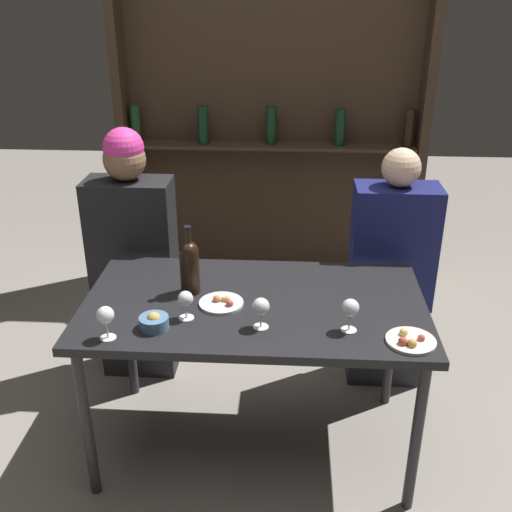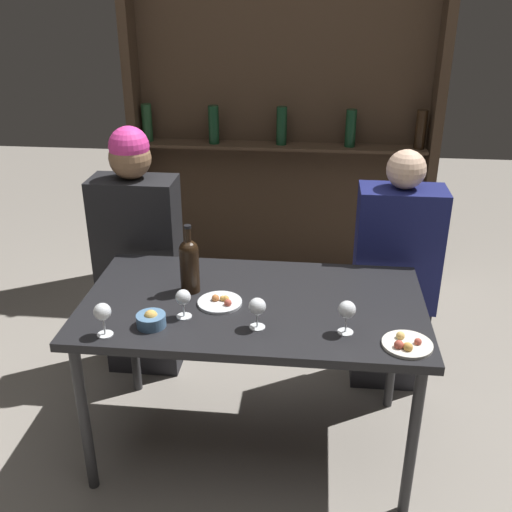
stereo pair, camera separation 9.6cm
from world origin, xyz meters
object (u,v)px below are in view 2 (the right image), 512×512
(wine_glass_0, at_px, (183,298))
(snack_bowl, at_px, (151,320))
(wine_glass_1, at_px, (347,311))
(wine_glass_2, at_px, (103,313))
(seated_person_right, at_px, (394,281))
(wine_glass_3, at_px, (257,308))
(food_plate_0, at_px, (220,302))
(food_plate_1, at_px, (407,344))
(wine_bottle, at_px, (189,263))
(seated_person_left, at_px, (139,259))

(wine_glass_0, relative_size, snack_bowl, 1.05)
(wine_glass_0, distance_m, wine_glass_1, 0.63)
(wine_glass_2, bearing_deg, wine_glass_0, 31.00)
(snack_bowl, xyz_separation_m, seated_person_right, (1.01, 0.79, -0.19))
(wine_glass_1, distance_m, wine_glass_3, 0.33)
(wine_glass_1, distance_m, food_plate_0, 0.53)
(wine_glass_3, relative_size, food_plate_1, 0.68)
(wine_bottle, relative_size, seated_person_right, 0.24)
(wine_glass_1, bearing_deg, food_plate_1, -18.62)
(wine_bottle, bearing_deg, wine_glass_3, -40.34)
(wine_glass_2, xyz_separation_m, seated_person_right, (1.16, 0.87, -0.25))
(wine_glass_0, bearing_deg, wine_glass_2, -149.00)
(wine_bottle, xyz_separation_m, wine_glass_3, (0.31, -0.26, -0.04))
(food_plate_0, xyz_separation_m, snack_bowl, (-0.23, -0.19, 0.02))
(wine_glass_2, bearing_deg, wine_glass_3, 11.17)
(food_plate_1, bearing_deg, food_plate_0, 161.59)
(wine_glass_3, bearing_deg, wine_glass_2, -168.83)
(wine_glass_1, distance_m, seated_person_left, 1.29)
(wine_glass_0, height_order, seated_person_left, seated_person_left)
(wine_glass_0, xyz_separation_m, seated_person_left, (-0.39, 0.71, -0.19))
(wine_glass_3, bearing_deg, food_plate_1, -7.64)
(wine_bottle, bearing_deg, food_plate_0, -34.78)
(wine_glass_1, bearing_deg, wine_bottle, 157.60)
(snack_bowl, bearing_deg, wine_glass_2, -152.76)
(seated_person_left, bearing_deg, wine_glass_3, -47.98)
(wine_glass_1, relative_size, wine_glass_2, 1.00)
(wine_glass_1, xyz_separation_m, food_plate_1, (0.22, -0.07, -0.08))
(wine_glass_0, bearing_deg, wine_glass_1, -4.54)
(snack_bowl, bearing_deg, seated_person_left, 109.78)
(wine_glass_1, relative_size, seated_person_right, 0.11)
(wine_bottle, xyz_separation_m, snack_bowl, (-0.09, -0.29, -0.10))
(wine_glass_2, relative_size, seated_person_left, 0.10)
(wine_glass_2, relative_size, food_plate_0, 0.73)
(wine_bottle, distance_m, wine_glass_1, 0.69)
(food_plate_1, bearing_deg, wine_glass_1, 161.38)
(wine_glass_2, bearing_deg, seated_person_left, 98.48)
(wine_glass_0, relative_size, food_plate_0, 0.65)
(seated_person_left, distance_m, seated_person_right, 1.29)
(wine_glass_3, xyz_separation_m, snack_bowl, (-0.40, -0.03, -0.06))
(wine_glass_1, distance_m, food_plate_1, 0.24)
(wine_bottle, relative_size, food_plate_1, 1.64)
(food_plate_1, xyz_separation_m, seated_person_right, (0.06, 0.83, -0.17))
(wine_glass_0, bearing_deg, wine_glass_3, -9.47)
(food_plate_1, xyz_separation_m, snack_bowl, (-0.95, 0.04, 0.02))
(wine_glass_2, distance_m, wine_glass_3, 0.57)
(food_plate_1, height_order, seated_person_right, seated_person_right)
(food_plate_1, relative_size, seated_person_left, 0.14)
(wine_glass_3, relative_size, food_plate_0, 0.69)
(wine_glass_1, xyz_separation_m, wine_glass_3, (-0.33, 0.00, -0.01))
(wine_glass_1, height_order, seated_person_right, seated_person_right)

